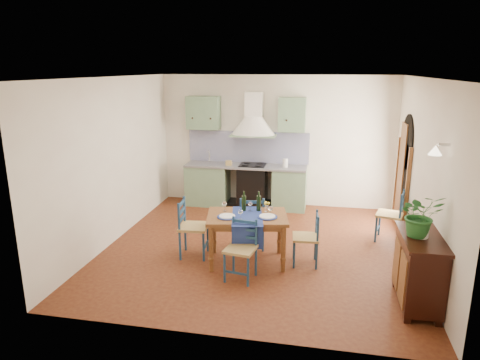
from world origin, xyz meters
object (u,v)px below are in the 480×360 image
chair_near (241,249)px  potted_plant (421,215)px  sideboard (419,268)px  dining_table (247,221)px

chair_near → potted_plant: (2.27, -0.27, 0.76)m
chair_near → sideboard: 2.34m
dining_table → potted_plant: (2.28, -0.81, 0.53)m
sideboard → potted_plant: (-0.05, -0.00, 0.70)m
potted_plant → chair_near: bearing=173.3°
dining_table → potted_plant: 2.48m
dining_table → chair_near: 0.59m
sideboard → potted_plant: bearing=-179.9°
chair_near → potted_plant: size_ratio=1.58×
chair_near → sideboard: bearing=-6.6°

